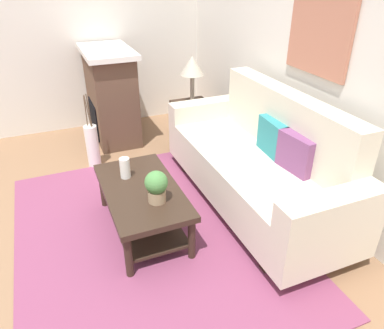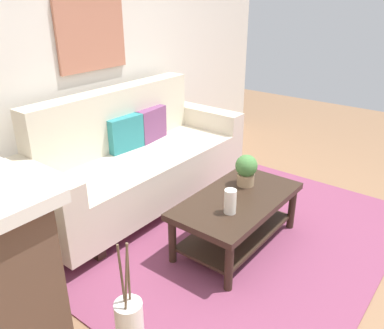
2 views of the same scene
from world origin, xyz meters
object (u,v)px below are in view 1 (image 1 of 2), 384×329
at_px(couch, 258,164).
at_px(potted_plant_tabletop, 156,186).
at_px(fireplace, 111,95).
at_px(floor_vase, 93,146).
at_px(coffee_table, 142,200).
at_px(throw_pillow_plum, 296,153).
at_px(tabletop_vase, 125,168).
at_px(table_lamp, 192,68).
at_px(framed_painting, 319,36).
at_px(throw_pillow_teal, 273,137).
at_px(side_table, 192,125).

distance_m(couch, potted_plant_tabletop, 1.08).
bearing_deg(fireplace, floor_vase, -29.99).
distance_m(coffee_table, potted_plant_tabletop, 0.35).
relative_size(throw_pillow_plum, tabletop_vase, 1.97).
xyz_separation_m(coffee_table, tabletop_vase, (-0.22, -0.07, 0.21)).
height_order(throw_pillow_plum, tabletop_vase, throw_pillow_plum).
relative_size(coffee_table, fireplace, 0.95).
distance_m(table_lamp, framed_painting, 1.61).
xyz_separation_m(floor_vase, framed_painting, (1.36, 1.79, 1.29)).
bearing_deg(tabletop_vase, potted_plant_tabletop, 17.24).
relative_size(couch, throw_pillow_plum, 6.22).
relative_size(coffee_table, potted_plant_tabletop, 4.20).
bearing_deg(framed_painting, potted_plant_tabletop, -81.96).
distance_m(throw_pillow_teal, framed_painting, 0.92).
relative_size(throw_pillow_plum, framed_painting, 0.49).
distance_m(throw_pillow_teal, coffee_table, 1.30).
bearing_deg(floor_vase, couch, 44.23).
xyz_separation_m(throw_pillow_plum, potted_plant_tabletop, (-0.13, -1.18, -0.11)).
bearing_deg(potted_plant_tabletop, table_lamp, 148.98).
bearing_deg(fireplace, couch, 24.62).
height_order(potted_plant_tabletop, fireplace, fireplace).
xyz_separation_m(fireplace, framed_painting, (2.03, 1.40, 0.95)).
xyz_separation_m(throw_pillow_teal, floor_vase, (-1.36, -1.45, -0.44)).
height_order(couch, table_lamp, table_lamp).
height_order(couch, floor_vase, couch).
relative_size(coffee_table, floor_vase, 2.25).
xyz_separation_m(couch, framed_painting, (0.00, 0.47, 1.10)).
height_order(fireplace, floor_vase, fireplace).
distance_m(side_table, table_lamp, 0.71).
relative_size(throw_pillow_teal, side_table, 0.64).
height_order(couch, throw_pillow_teal, couch).
bearing_deg(throw_pillow_plum, floor_vase, -139.71).
bearing_deg(side_table, fireplace, -125.42).
distance_m(side_table, fireplace, 1.10).
xyz_separation_m(throw_pillow_teal, potted_plant_tabletop, (0.21, -1.18, -0.11)).
bearing_deg(framed_painting, coffee_table, -90.46).
distance_m(throw_pillow_plum, floor_vase, 2.28).
distance_m(coffee_table, framed_painting, 2.00).
bearing_deg(throw_pillow_plum, throw_pillow_teal, 180.00).
bearing_deg(tabletop_vase, coffee_table, 18.20).
height_order(tabletop_vase, table_lamp, table_lamp).
distance_m(couch, fireplace, 2.24).
bearing_deg(tabletop_vase, throw_pillow_teal, 79.82).
bearing_deg(fireplace, potted_plant_tabletop, -3.12).
relative_size(floor_vase, framed_painting, 0.67).
relative_size(table_lamp, framed_painting, 0.78).
relative_size(side_table, table_lamp, 0.98).
distance_m(throw_pillow_teal, side_table, 1.49).
relative_size(potted_plant_tabletop, table_lamp, 0.46).
bearing_deg(couch, side_table, -177.15).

